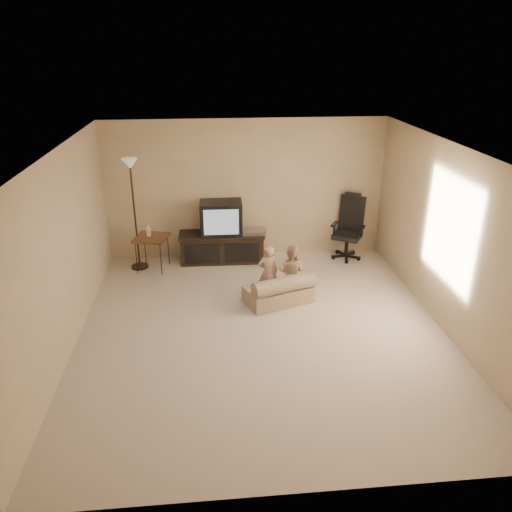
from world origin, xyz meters
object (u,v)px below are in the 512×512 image
Objects in this scene: child_sofa at (280,291)px; tv_stand at (222,236)px; office_chair at (348,235)px; floor_lamp at (132,190)px; side_table at (151,238)px; toddler_left at (268,272)px; toddler_right at (291,272)px.

tv_stand is at bearing 95.41° from child_sofa.
floor_lamp is at bearing -148.23° from office_chair.
toddler_left is (1.89, -1.26, -0.15)m from side_table.
side_table is at bearing -38.31° from toddler_left.
floor_lamp reaches higher than side_table.
child_sofa is (2.04, -1.48, -0.38)m from side_table.
child_sofa is (2.29, -1.55, -1.22)m from floor_lamp.
floor_lamp reaches higher than office_chair.
toddler_left reaches higher than child_sofa.
toddler_left is (0.66, -1.52, -0.03)m from tv_stand.
tv_stand is at bearing -33.10° from toddler_right.
office_chair is at bearing -143.54° from toddler_left.
tv_stand is 1.65m from toddler_left.
child_sofa is 1.28× the size of toddler_right.
side_table reaches higher than child_sofa.
side_table is (-3.54, -0.18, 0.15)m from office_chair.
office_chair is 2.25m from child_sofa.
office_chair is at bearing 28.31° from child_sofa.
toddler_right is (0.19, 0.17, 0.24)m from child_sofa.
tv_stand is 1.94m from child_sofa.
floor_lamp is 2.26× the size of toddler_left.
child_sofa is at bearing 66.58° from toddler_right.
toddler_left is at bearing -65.32° from tv_stand.
toddler_right is (2.48, -1.38, -0.98)m from floor_lamp.
tv_stand is 1.86m from toddler_right.
tv_stand reaches higher than toddler_right.
office_chair is at bearing 2.95° from side_table.
office_chair is at bearing -107.02° from toddler_right.
side_table is at bearing 124.41° from child_sofa.
child_sofa is 0.35m from toddler_right.
toddler_right is at bearing 167.28° from toddler_left.
toddler_right is at bearing -56.15° from tv_stand.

